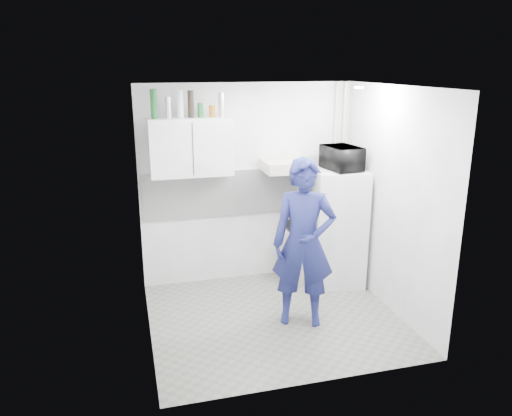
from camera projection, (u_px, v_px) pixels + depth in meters
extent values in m
plane|color=slate|center=(274.00, 318.00, 5.74)|extent=(2.80, 2.80, 0.00)
plane|color=white|center=(277.00, 86.00, 5.02)|extent=(2.80, 2.80, 0.00)
plane|color=white|center=(248.00, 184.00, 6.54)|extent=(2.80, 0.00, 2.80)
plane|color=white|center=(143.00, 220.00, 5.03)|extent=(0.00, 2.60, 2.60)
plane|color=white|center=(392.00, 201.00, 5.73)|extent=(0.00, 2.60, 2.60)
imported|color=navy|center=(304.00, 243.00, 5.43)|extent=(0.80, 0.66, 1.88)
cube|color=#B9B3A5|center=(299.00, 252.00, 6.73)|extent=(0.47, 0.47, 0.75)
cube|color=white|center=(339.00, 227.00, 6.50)|extent=(0.76, 0.76, 1.53)
cube|color=black|center=(300.00, 225.00, 6.62)|extent=(0.45, 0.45, 0.03)
cylinder|color=silver|center=(302.00, 222.00, 6.53)|extent=(0.17, 0.17, 0.09)
imported|color=black|center=(342.00, 158.00, 6.25)|extent=(0.58, 0.44, 0.30)
cylinder|color=#144C1E|center=(154.00, 104.00, 5.79)|extent=(0.08, 0.08, 0.34)
cylinder|color=silver|center=(168.00, 108.00, 5.84)|extent=(0.06, 0.06, 0.25)
cylinder|color=#B2B7BC|center=(180.00, 104.00, 5.87)|extent=(0.08, 0.08, 0.32)
cylinder|color=black|center=(191.00, 104.00, 5.90)|extent=(0.07, 0.07, 0.32)
cylinder|color=#144C1E|center=(200.00, 110.00, 5.95)|extent=(0.07, 0.07, 0.17)
cylinder|color=brown|center=(212.00, 111.00, 5.99)|extent=(0.07, 0.07, 0.14)
cylinder|color=silver|center=(221.00, 105.00, 6.00)|extent=(0.07, 0.07, 0.29)
cube|color=white|center=(191.00, 147.00, 6.04)|extent=(1.00, 0.35, 0.70)
cube|color=#B9B3A5|center=(287.00, 166.00, 6.34)|extent=(0.60, 0.50, 0.14)
cube|color=white|center=(248.00, 192.00, 6.55)|extent=(2.74, 0.03, 0.60)
cylinder|color=#B9B3A5|center=(342.00, 180.00, 6.79)|extent=(0.05, 0.05, 2.60)
cylinder|color=#B9B3A5|center=(333.00, 180.00, 6.76)|extent=(0.04, 0.04, 2.60)
cylinder|color=white|center=(359.00, 87.00, 5.46)|extent=(0.10, 0.10, 0.02)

